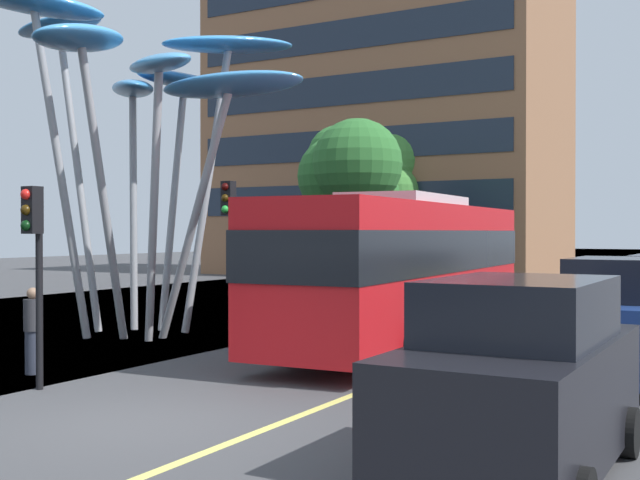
{
  "coord_description": "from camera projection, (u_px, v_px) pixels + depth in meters",
  "views": [
    {
      "loc": [
        7.72,
        -8.52,
        2.69
      ],
      "look_at": [
        -1.27,
        7.26,
        2.5
      ],
      "focal_mm": 44.67,
      "sensor_mm": 36.0,
      "label": 1
    }
  ],
  "objects": [
    {
      "name": "ground",
      "position": [
        108.0,
        419.0,
        11.61
      ],
      "size": [
        120.0,
        240.0,
        0.1
      ],
      "color": "#424244"
    },
    {
      "name": "red_bus",
      "position": [
        405.0,
        263.0,
        18.75
      ],
      "size": [
        3.27,
        11.53,
        3.55
      ],
      "color": "red",
      "rests_on": "ground"
    },
    {
      "name": "leaf_sculpture",
      "position": [
        144.0,
        74.0,
        20.48
      ],
      "size": [
        9.65,
        8.29,
        8.75
      ],
      "color": "#9EA0A5",
      "rests_on": "ground"
    },
    {
      "name": "traffic_light_kerb_near",
      "position": [
        34.0,
        242.0,
        13.44
      ],
      "size": [
        0.28,
        0.42,
        3.46
      ],
      "color": "black",
      "rests_on": "ground"
    },
    {
      "name": "traffic_light_kerb_far",
      "position": [
        230.0,
        227.0,
        18.6
      ],
      "size": [
        0.28,
        0.42,
        3.87
      ],
      "color": "black",
      "rests_on": "ground"
    },
    {
      "name": "traffic_light_island_mid",
      "position": [
        276.0,
        239.0,
        20.13
      ],
      "size": [
        0.28,
        0.42,
        3.46
      ],
      "color": "black",
      "rests_on": "ground"
    },
    {
      "name": "car_parked_near",
      "position": [
        520.0,
        383.0,
        8.73
      ],
      "size": [
        2.05,
        4.45,
        2.18
      ],
      "color": "black",
      "rests_on": "ground"
    },
    {
      "name": "car_parked_mid",
      "position": [
        623.0,
        324.0,
        14.28
      ],
      "size": [
        2.08,
        3.94,
        2.22
      ],
      "color": "navy",
      "rests_on": "ground"
    },
    {
      "name": "tree_pavement_near",
      "position": [
        351.0,
        172.0,
        34.65
      ],
      "size": [
        5.12,
        5.88,
        7.48
      ],
      "color": "brown",
      "rests_on": "ground"
    },
    {
      "name": "tree_pavement_far",
      "position": [
        394.0,
        174.0,
        44.6
      ],
      "size": [
        4.16,
        5.08,
        8.26
      ],
      "color": "brown",
      "rests_on": "ground"
    },
    {
      "name": "pedestrian",
      "position": [
        33.0,
        331.0,
        15.01
      ],
      "size": [
        0.34,
        0.34,
        1.64
      ],
      "color": "#2D3342",
      "rests_on": "ground"
    },
    {
      "name": "backdrop_building",
      "position": [
        388.0,
        126.0,
        50.47
      ],
      "size": [
        20.8,
        11.71,
        18.79
      ],
      "color": "#8E6042",
      "rests_on": "ground"
    }
  ]
}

